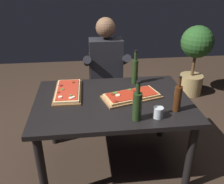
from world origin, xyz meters
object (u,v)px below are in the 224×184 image
at_px(pizza_rectangular_left, 68,91).
at_px(potted_plant_corner, 195,54).
at_px(tumbler_near_camera, 158,113).
at_px(oil_bottle_amber, 178,98).
at_px(diner_chair, 106,85).
at_px(dining_table, 113,108).
at_px(pizza_rectangular_front, 132,96).
at_px(seated_diner, 106,69).
at_px(vinegar_bottle_green, 135,71).
at_px(wine_bottle_dark, 137,105).

distance_m(pizza_rectangular_left, potted_plant_corner, 2.22).
height_order(tumbler_near_camera, potted_plant_corner, potted_plant_corner).
distance_m(oil_bottle_amber, diner_chair, 1.26).
distance_m(dining_table, potted_plant_corner, 2.02).
bearing_deg(tumbler_near_camera, dining_table, 133.70).
bearing_deg(pizza_rectangular_front, pizza_rectangular_left, 164.54).
bearing_deg(oil_bottle_amber, pizza_rectangular_left, 155.05).
bearing_deg(diner_chair, pizza_rectangular_left, -121.57).
xyz_separation_m(oil_bottle_amber, tumbler_near_camera, (-0.18, -0.09, -0.08)).
relative_size(pizza_rectangular_left, oil_bottle_amber, 1.69).
bearing_deg(seated_diner, vinegar_bottle_green, -58.09).
height_order(tumbler_near_camera, seated_diner, seated_diner).
bearing_deg(wine_bottle_dark, diner_chair, 96.36).
bearing_deg(wine_bottle_dark, pizza_rectangular_left, 136.83).
bearing_deg(vinegar_bottle_green, pizza_rectangular_front, -105.98).
distance_m(vinegar_bottle_green, seated_diner, 0.50).
bearing_deg(tumbler_near_camera, vinegar_bottle_green, 94.73).
xyz_separation_m(pizza_rectangular_front, tumbler_near_camera, (0.15, -0.35, 0.02)).
height_order(wine_bottle_dark, tumbler_near_camera, wine_bottle_dark).
relative_size(oil_bottle_amber, potted_plant_corner, 0.28).
xyz_separation_m(vinegar_bottle_green, tumbler_near_camera, (0.06, -0.67, -0.10)).
bearing_deg(potted_plant_corner, vinegar_bottle_green, -136.32).
bearing_deg(seated_diner, potted_plant_corner, 26.34).
xyz_separation_m(dining_table, diner_chair, (0.01, 0.86, -0.16)).
xyz_separation_m(dining_table, oil_bottle_amber, (0.50, -0.25, 0.21)).
xyz_separation_m(pizza_rectangular_left, seated_diner, (0.42, 0.56, -0.02)).
bearing_deg(oil_bottle_amber, wine_bottle_dark, -164.78).
bearing_deg(pizza_rectangular_left, potted_plant_corner, 34.58).
height_order(pizza_rectangular_front, wine_bottle_dark, wine_bottle_dark).
height_order(oil_bottle_amber, diner_chair, oil_bottle_amber).
distance_m(dining_table, diner_chair, 0.87).
bearing_deg(tumbler_near_camera, diner_chair, 104.50).
distance_m(pizza_rectangular_front, tumbler_near_camera, 0.38).
height_order(dining_table, seated_diner, seated_diner).
bearing_deg(oil_bottle_amber, dining_table, 153.53).
bearing_deg(pizza_rectangular_front, wine_bottle_dark, -94.52).
bearing_deg(pizza_rectangular_left, tumbler_near_camera, -34.97).
xyz_separation_m(dining_table, wine_bottle_dark, (0.15, -0.35, 0.22)).
height_order(wine_bottle_dark, oil_bottle_amber, wine_bottle_dark).
xyz_separation_m(pizza_rectangular_left, potted_plant_corner, (1.83, 1.26, -0.11)).
distance_m(dining_table, wine_bottle_dark, 0.44).
height_order(dining_table, pizza_rectangular_left, pizza_rectangular_left).
distance_m(vinegar_bottle_green, potted_plant_corner, 1.61).
height_order(dining_table, tumbler_near_camera, tumbler_near_camera).
relative_size(tumbler_near_camera, diner_chair, 0.10).
distance_m(pizza_rectangular_left, wine_bottle_dark, 0.77).
xyz_separation_m(wine_bottle_dark, potted_plant_corner, (1.28, 1.78, -0.21)).
height_order(pizza_rectangular_front, vinegar_bottle_green, vinegar_bottle_green).
height_order(pizza_rectangular_front, diner_chair, diner_chair).
xyz_separation_m(diner_chair, seated_diner, (-0.00, -0.12, 0.26)).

